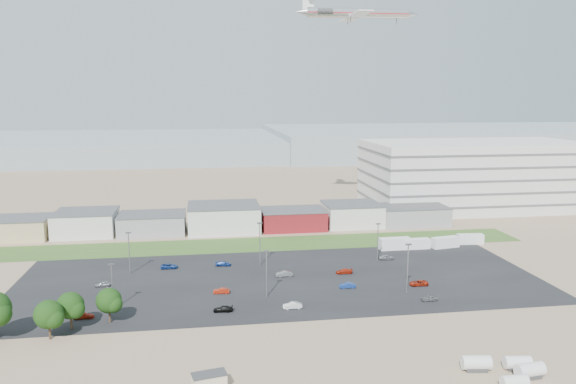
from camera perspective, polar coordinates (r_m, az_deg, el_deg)
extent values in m
plane|color=#836B53|center=(112.25, -1.94, -12.21)|extent=(700.00, 700.00, 0.00)
cube|color=black|center=(131.47, -0.79, -8.87)|extent=(120.00, 50.00, 0.01)
cube|color=#395821|center=(161.44, -4.12, -5.36)|extent=(160.00, 16.00, 0.02)
cube|color=silver|center=(225.08, 18.38, 1.70)|extent=(80.00, 40.00, 25.00)
imported|color=#9B200E|center=(130.61, 13.12, -8.99)|extent=(4.28, 2.00, 1.18)
imported|color=navy|center=(126.46, 6.06, -9.41)|extent=(3.66, 1.40, 1.19)
imported|color=#595B5E|center=(121.89, 14.14, -10.41)|extent=(3.46, 1.49, 1.16)
imported|color=black|center=(113.49, -6.61, -11.71)|extent=(3.97, 1.89, 1.12)
imported|color=#9B200E|center=(123.32, -6.78, -9.93)|extent=(3.63, 1.55, 1.16)
imported|color=#A5A5AA|center=(133.18, -18.31, -8.87)|extent=(3.49, 1.70, 1.15)
imported|color=navy|center=(142.31, -6.59, -7.24)|extent=(4.05, 1.97, 1.14)
imported|color=#595B5E|center=(133.38, -0.37, -8.30)|extent=(4.04, 1.53, 1.32)
imported|color=#A5A5AA|center=(148.65, 9.95, -6.55)|extent=(3.86, 1.66, 1.30)
imported|color=navy|center=(142.31, -11.98, -7.39)|extent=(4.20, 1.96, 1.17)
imported|color=#9B200E|center=(116.33, -20.05, -11.71)|extent=(3.96, 1.73, 1.13)
imported|color=#9B200E|center=(136.10, 5.72, -8.01)|extent=(4.06, 1.82, 1.16)
imported|color=silver|center=(114.30, 0.46, -11.45)|extent=(3.84, 1.34, 1.27)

